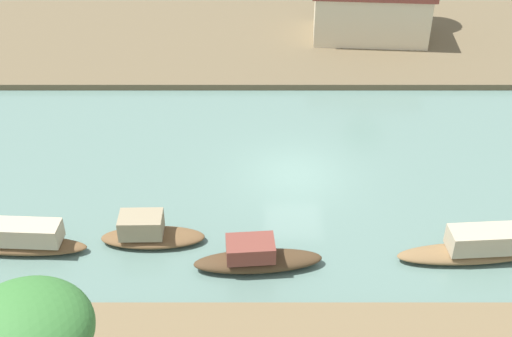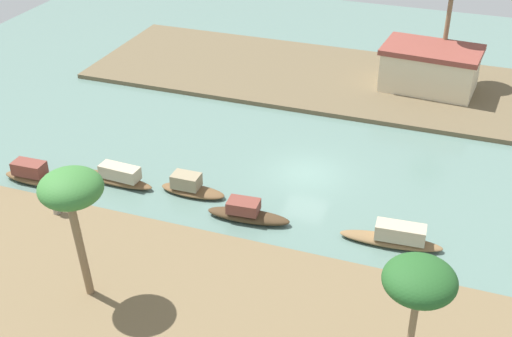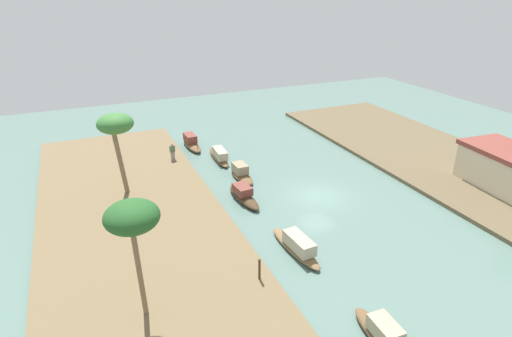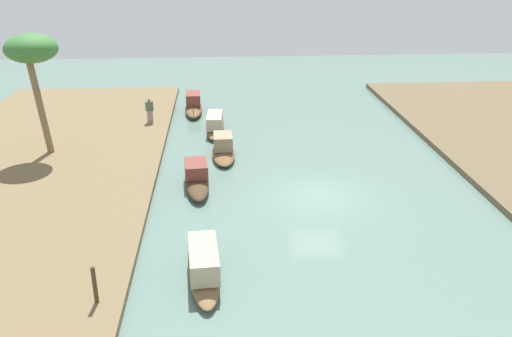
% 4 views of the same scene
% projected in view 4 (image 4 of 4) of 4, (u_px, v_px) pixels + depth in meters
% --- Properties ---
extents(river_water, '(68.89, 68.89, 0.00)m').
position_uv_depth(river_water, '(319.00, 197.00, 24.83)').
color(river_water, slate).
rests_on(river_water, ground).
extents(riverbank_left, '(41.01, 12.57, 0.32)m').
position_uv_depth(riverbank_left, '(9.00, 203.00, 23.85)').
color(riverbank_left, brown).
rests_on(riverbank_left, ground).
extents(sampan_midstream, '(5.18, 1.46, 1.22)m').
position_uv_depth(sampan_midstream, '(204.00, 263.00, 18.76)').
color(sampan_midstream, brown).
rests_on(sampan_midstream, river_water).
extents(sampan_open_hull, '(5.17, 1.30, 1.18)m').
position_uv_depth(sampan_open_hull, '(215.00, 124.00, 33.53)').
color(sampan_open_hull, brown).
rests_on(sampan_open_hull, river_water).
extents(sampan_with_red_awning, '(4.53, 1.49, 1.16)m').
position_uv_depth(sampan_with_red_awning, '(197.00, 178.00, 25.80)').
color(sampan_with_red_awning, '#47331E').
rests_on(sampan_with_red_awning, river_water).
extents(sampan_foreground, '(4.35, 1.31, 1.27)m').
position_uv_depth(sampan_foreground, '(193.00, 105.00, 37.42)').
color(sampan_foreground, brown).
rests_on(sampan_foreground, river_water).
extents(sampan_downstream_large, '(3.77, 1.31, 1.19)m').
position_uv_depth(sampan_downstream_large, '(223.00, 149.00, 29.46)').
color(sampan_downstream_large, brown).
rests_on(sampan_downstream_large, river_water).
extents(person_on_near_bank, '(0.52, 0.52, 1.55)m').
position_uv_depth(person_on_near_bank, '(150.00, 112.00, 34.10)').
color(person_on_near_bank, gray).
rests_on(person_on_near_bank, riverbank_left).
extents(mooring_post, '(0.14, 0.14, 1.29)m').
position_uv_depth(mooring_post, '(95.00, 285.00, 16.70)').
color(mooring_post, '#4C3823').
rests_on(mooring_post, riverbank_left).
extents(palm_tree_left_near, '(2.67, 2.67, 6.35)m').
position_uv_depth(palm_tree_left_near, '(32.00, 52.00, 27.30)').
color(palm_tree_left_near, '#7F6647').
rests_on(palm_tree_left_near, riverbank_left).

